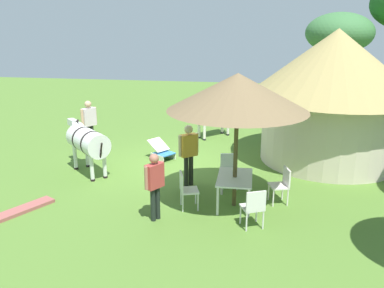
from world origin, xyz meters
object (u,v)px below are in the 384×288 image
object	(u,v)px
striped_lounge_chair	(162,151)
patio_dining_table	(235,180)
patio_chair_near_lawn	(282,183)
patio_chair_near_hut	(186,188)
patio_chair_west_end	(254,206)
zebra_by_umbrella	(213,112)
patio_chair_east_end	(229,168)
guest_beside_umbrella	(189,150)
standing_watcher	(89,121)
thatched_hut	(333,90)
guest_behind_table	(155,181)
zebra_nearest_camera	(87,141)
acacia_tree_behind_hut	(339,34)
shade_umbrella	(238,92)

from	to	relation	value
striped_lounge_chair	patio_dining_table	bearing A→B (deg)	74.20
patio_chair_near_lawn	patio_chair_near_hut	xyz separation A→B (m)	(0.68, -2.26, 0.00)
patio_dining_table	patio_chair_west_end	xyz separation A→B (m)	(1.08, 0.48, -0.13)
striped_lounge_chair	zebra_by_umbrella	xyz separation A→B (m)	(-2.87, 1.32, 0.71)
patio_chair_near_hut	striped_lounge_chair	bearing A→B (deg)	-174.88
patio_chair_east_end	guest_beside_umbrella	size ratio (longest dim) A/B	0.53
patio_chair_west_end	guest_beside_umbrella	world-z (taller)	guest_beside_umbrella
striped_lounge_chair	standing_watcher	bearing A→B (deg)	-67.75
patio_chair_near_hut	striped_lounge_chair	xyz separation A→B (m)	(-3.44, -1.41, -0.27)
thatched_hut	guest_behind_table	xyz separation A→B (m)	(4.91, -4.42, -1.34)
zebra_nearest_camera	guest_behind_table	bearing A→B (deg)	-90.75
patio_chair_near_hut	zebra_by_umbrella	size ratio (longest dim) A/B	0.53
guest_beside_umbrella	guest_behind_table	distance (m)	2.13
patio_chair_near_lawn	patio_chair_east_end	distance (m)	1.59
patio_chair_near_hut	zebra_nearest_camera	xyz separation A→B (m)	(-1.85, -3.22, 0.46)
patio_chair_east_end	thatched_hut	bearing A→B (deg)	-148.36
thatched_hut	zebra_by_umbrella	xyz separation A→B (m)	(-2.09, -3.94, -1.31)
guest_behind_table	zebra_nearest_camera	distance (m)	3.68
patio_chair_near_hut	patio_chair_near_lawn	bearing A→B (deg)	89.56
guest_behind_table	acacia_tree_behind_hut	xyz separation A→B (m)	(-9.58, 5.26, 2.85)
striped_lounge_chair	zebra_nearest_camera	size ratio (longest dim) A/B	0.54
patio_chair_near_hut	striped_lounge_chair	distance (m)	3.72
patio_dining_table	patio_chair_east_end	distance (m)	1.19
thatched_hut	patio_chair_near_hut	world-z (taller)	thatched_hut
shade_umbrella	guest_behind_table	distance (m)	2.71
patio_dining_table	guest_behind_table	distance (m)	2.01
patio_chair_near_lawn	standing_watcher	distance (m)	7.20
shade_umbrella	striped_lounge_chair	world-z (taller)	shade_umbrella
zebra_by_umbrella	patio_dining_table	bearing A→B (deg)	146.29
shade_umbrella	patio_chair_west_end	world-z (taller)	shade_umbrella
thatched_hut	acacia_tree_behind_hut	xyz separation A→B (m)	(-4.67, 0.84, 1.52)
patio_chair_west_end	standing_watcher	distance (m)	7.45
patio_chair_west_end	patio_chair_near_hut	xyz separation A→B (m)	(-0.73, -1.61, 0.00)
patio_chair_near_lawn	zebra_nearest_camera	xyz separation A→B (m)	(-1.18, -5.49, 0.46)
thatched_hut	standing_watcher	size ratio (longest dim) A/B	3.05
patio_dining_table	patio_chair_near_lawn	bearing A→B (deg)	106.23
standing_watcher	patio_chair_near_lawn	bearing A→B (deg)	96.63
patio_chair_west_end	guest_beside_umbrella	distance (m)	2.83
zebra_by_umbrella	acacia_tree_behind_hut	size ratio (longest dim) A/B	0.37
patio_dining_table	patio_chair_near_hut	world-z (taller)	patio_chair_near_hut
patio_chair_near_lawn	patio_chair_near_hut	bearing A→B (deg)	90.44
patio_chair_west_end	guest_behind_table	world-z (taller)	guest_behind_table
shade_umbrella	standing_watcher	distance (m)	6.62
patio_dining_table	acacia_tree_behind_hut	size ratio (longest dim) A/B	0.28
patio_chair_near_lawn	standing_watcher	xyz separation A→B (m)	(-3.36, -6.35, 0.51)
shade_umbrella	guest_beside_umbrella	bearing A→B (deg)	-129.05
patio_chair_east_end	patio_chair_near_hut	bearing A→B (deg)	48.08
standing_watcher	patio_chair_near_hut	bearing A→B (deg)	79.85
patio_dining_table	thatched_hut	bearing A→B (deg)	144.88
patio_chair_west_end	patio_chair_near_lawn	distance (m)	1.56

